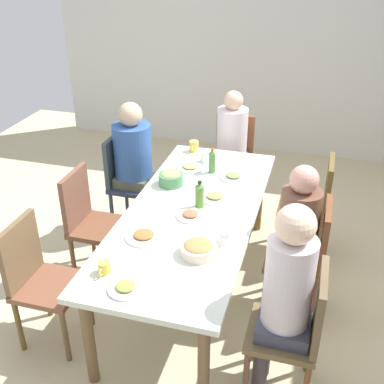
# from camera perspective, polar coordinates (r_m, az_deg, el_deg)

# --- Properties ---
(ground_plane) EXTENTS (6.95, 6.95, 0.00)m
(ground_plane) POSITION_cam_1_polar(r_m,az_deg,el_deg) (3.86, 0.00, -11.43)
(ground_plane) COLOR #C3B58D
(wall_left) EXTENTS (0.12, 5.09, 2.60)m
(wall_left) POSITION_cam_1_polar(r_m,az_deg,el_deg) (5.97, 8.15, 16.97)
(wall_left) COLOR silver
(wall_left) RESTS_ON ground_plane
(dining_table) EXTENTS (2.21, 0.91, 0.72)m
(dining_table) POSITION_cam_1_polar(r_m,az_deg,el_deg) (3.48, 0.00, -3.20)
(dining_table) COLOR silver
(dining_table) RESTS_ON ground_plane
(chair_0) EXTENTS (0.40, 0.40, 0.90)m
(chair_0) POSITION_cam_1_polar(r_m,az_deg,el_deg) (4.41, -7.83, 1.75)
(chair_0) COLOR #242E48
(chair_0) RESTS_ON ground_plane
(person_0) EXTENTS (0.34, 0.34, 1.22)m
(person_0) POSITION_cam_1_polar(r_m,az_deg,el_deg) (4.27, -6.94, 4.36)
(person_0) COLOR brown
(person_0) RESTS_ON ground_plane
(chair_1) EXTENTS (0.40, 0.40, 0.90)m
(chair_1) POSITION_cam_1_polar(r_m,az_deg,el_deg) (4.09, 14.22, -1.20)
(chair_1) COLOR brown
(chair_1) RESTS_ON ground_plane
(chair_2) EXTENTS (0.40, 0.40, 0.90)m
(chair_2) POSITION_cam_1_polar(r_m,az_deg,el_deg) (3.32, -17.84, -9.50)
(chair_2) COLOR brown
(chair_2) RESTS_ON ground_plane
(chair_3) EXTENTS (0.40, 0.40, 0.90)m
(chair_3) POSITION_cam_1_polar(r_m,az_deg,el_deg) (3.46, 13.50, -7.09)
(chair_3) COLOR brown
(chair_3) RESTS_ON ground_plane
(person_3) EXTENTS (0.30, 0.30, 1.17)m
(person_3) POSITION_cam_1_polar(r_m,az_deg,el_deg) (3.36, 12.29, -4.32)
(person_3) COLOR #40463B
(person_3) RESTS_ON ground_plane
(chair_4) EXTENTS (0.40, 0.40, 0.90)m
(chair_4) POSITION_cam_1_polar(r_m,az_deg,el_deg) (3.83, -12.10, -3.10)
(chair_4) COLOR brown
(chair_4) RESTS_ON ground_plane
(chair_5) EXTENTS (0.40, 0.40, 0.90)m
(chair_5) POSITION_cam_1_polar(r_m,az_deg,el_deg) (4.82, 4.85, 4.41)
(chair_5) COLOR brown
(chair_5) RESTS_ON ground_plane
(person_5) EXTENTS (0.30, 0.30, 1.19)m
(person_5) POSITION_cam_1_polar(r_m,az_deg,el_deg) (4.66, 4.72, 6.18)
(person_5) COLOR navy
(person_5) RESTS_ON ground_plane
(chair_6) EXTENTS (0.40, 0.40, 0.90)m
(chair_6) POSITION_cam_1_polar(r_m,az_deg,el_deg) (2.89, 12.45, -15.42)
(chair_6) COLOR brown
(chair_6) RESTS_ON ground_plane
(person_6) EXTENTS (0.30, 0.30, 1.30)m
(person_6) POSITION_cam_1_polar(r_m,az_deg,el_deg) (2.72, 11.09, -11.29)
(person_6) COLOR #3E393F
(person_6) RESTS_ON ground_plane
(plate_0) EXTENTS (0.21, 0.21, 0.04)m
(plate_0) POSITION_cam_1_polar(r_m,az_deg,el_deg) (2.75, -7.89, -11.21)
(plate_0) COLOR white
(plate_0) RESTS_ON dining_table
(plate_1) EXTENTS (0.22, 0.22, 0.04)m
(plate_1) POSITION_cam_1_polar(r_m,az_deg,el_deg) (3.89, 4.96, 1.85)
(plate_1) COLOR silver
(plate_1) RESTS_ON dining_table
(plate_2) EXTENTS (0.23, 0.23, 0.04)m
(plate_2) POSITION_cam_1_polar(r_m,az_deg,el_deg) (4.04, -0.21, 2.98)
(plate_2) COLOR silver
(plate_2) RESTS_ON dining_table
(plate_3) EXTENTS (0.20, 0.20, 0.04)m
(plate_3) POSITION_cam_1_polar(r_m,az_deg,el_deg) (3.36, -0.17, -2.77)
(plate_3) COLOR silver
(plate_3) RESTS_ON dining_table
(plate_4) EXTENTS (0.25, 0.25, 0.04)m
(plate_4) POSITION_cam_1_polar(r_m,az_deg,el_deg) (3.16, -5.75, -5.21)
(plate_4) COLOR silver
(plate_4) RESTS_ON dining_table
(plate_5) EXTENTS (0.24, 0.24, 0.04)m
(plate_5) POSITION_cam_1_polar(r_m,az_deg,el_deg) (3.59, 2.74, -0.59)
(plate_5) COLOR white
(plate_5) RESTS_ON dining_table
(bowl_0) EXTENTS (0.20, 0.20, 0.11)m
(bowl_0) POSITION_cam_1_polar(r_m,az_deg,el_deg) (3.77, -2.54, 1.66)
(bowl_0) COLOR #477E51
(bowl_0) RESTS_ON dining_table
(bowl_1) EXTENTS (0.23, 0.23, 0.09)m
(bowl_1) POSITION_cam_1_polar(r_m,az_deg,el_deg) (2.97, 0.75, -6.75)
(bowl_1) COLOR beige
(bowl_1) RESTS_ON dining_table
(cup_0) EXTENTS (0.12, 0.08, 0.10)m
(cup_0) POSITION_cam_1_polar(r_m,az_deg,el_deg) (4.36, 0.23, 5.48)
(cup_0) COLOR #EDBC4D
(cup_0) RESTS_ON dining_table
(cup_1) EXTENTS (0.12, 0.09, 0.09)m
(cup_1) POSITION_cam_1_polar(r_m,az_deg,el_deg) (3.08, 3.94, -5.38)
(cup_1) COLOR white
(cup_1) RESTS_ON dining_table
(cup_2) EXTENTS (0.11, 0.07, 0.07)m
(cup_2) POSITION_cam_1_polar(r_m,az_deg,el_deg) (2.88, -10.41, -8.85)
(cup_2) COLOR gold
(cup_2) RESTS_ON dining_table
(cup_3) EXTENTS (0.11, 0.08, 0.09)m
(cup_3) POSITION_cam_1_polar(r_m,az_deg,el_deg) (4.14, 1.54, 4.19)
(cup_3) COLOR white
(cup_3) RESTS_ON dining_table
(bottle_0) EXTENTS (0.06, 0.06, 0.21)m
(bottle_0) POSITION_cam_1_polar(r_m,az_deg,el_deg) (3.94, 2.42, 3.67)
(bottle_0) COLOR #488238
(bottle_0) RESTS_ON dining_table
(bottle_1) EXTENTS (0.06, 0.06, 0.21)m
(bottle_1) POSITION_cam_1_polar(r_m,az_deg,el_deg) (3.44, 0.91, -0.34)
(bottle_1) COLOR #548530
(bottle_1) RESTS_ON dining_table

